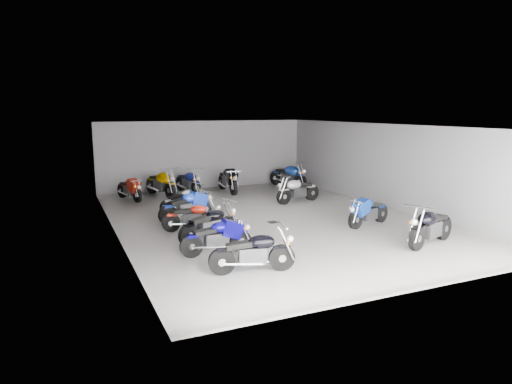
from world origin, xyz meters
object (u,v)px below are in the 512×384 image
motorcycle_left_b (217,237)px  drain_grate (273,222)px  motorcycle_right_a (431,227)px  motorcycle_back_b (161,183)px  motorcycle_right_f (298,190)px  motorcycle_back_f (288,176)px  motorcycle_left_f (184,201)px  motorcycle_back_c (188,182)px  motorcycle_left_c (210,224)px  motorcycle_back_a (130,189)px  motorcycle_right_c (368,212)px  motorcycle_left_a (253,252)px  motorcycle_back_d (228,180)px  motorcycle_left_d (193,217)px

motorcycle_left_b → drain_grate: bearing=133.0°
motorcycle_right_a → motorcycle_back_b: (-5.29, 10.27, 0.04)m
motorcycle_right_f → motorcycle_back_f: 3.72m
motorcycle_left_b → motorcycle_back_f: 10.76m
motorcycle_left_b → motorcycle_left_f: 5.15m
motorcycle_left_b → motorcycle_right_a: motorcycle_right_a is taller
motorcycle_right_f → motorcycle_back_f: (1.40, 3.45, 0.05)m
motorcycle_left_f → motorcycle_back_f: 6.99m
motorcycle_left_f → motorcycle_back_c: bearing=145.0°
drain_grate → motorcycle_left_c: bearing=-155.1°
motorcycle_back_a → motorcycle_back_b: bearing=175.7°
motorcycle_left_f → motorcycle_right_c: motorcycle_right_c is taller
motorcycle_left_a → motorcycle_right_c: (5.14, 2.46, -0.02)m
motorcycle_back_a → drain_grate: bearing=105.0°
motorcycle_back_f → motorcycle_back_d: bearing=-14.8°
motorcycle_left_a → motorcycle_right_a: 5.38m
motorcycle_right_f → motorcycle_left_c: bearing=116.7°
drain_grate → motorcycle_right_c: 3.14m
motorcycle_left_d → motorcycle_left_f: same height
motorcycle_right_c → motorcycle_right_a: bearing=169.1°
motorcycle_left_d → motorcycle_back_d: motorcycle_back_d is taller
motorcycle_left_b → motorcycle_right_a: bearing=75.8°
motorcycle_left_d → motorcycle_left_f: 2.61m
drain_grate → motorcycle_left_a: (-2.50, -4.10, 0.48)m
motorcycle_left_a → motorcycle_left_d: bearing=-164.4°
motorcycle_left_c → motorcycle_back_d: (3.18, 7.06, 0.08)m
motorcycle_left_d → motorcycle_back_a: bearing=-158.5°
motorcycle_back_b → motorcycle_back_f: motorcycle_back_b is taller
motorcycle_left_f → motorcycle_back_b: (-0.06, 3.52, 0.12)m
motorcycle_right_f → motorcycle_back_a: bearing=51.6°
motorcycle_left_d → motorcycle_right_c: 5.65m
motorcycle_left_f → motorcycle_right_f: size_ratio=0.87×
motorcycle_right_c → motorcycle_back_c: bearing=8.7°
motorcycle_left_f → motorcycle_right_a: 8.53m
motorcycle_left_d → motorcycle_back_c: (1.61, 6.29, 0.08)m
motorcycle_left_a → motorcycle_left_b: motorcycle_left_a is taller
drain_grate → motorcycle_left_d: size_ratio=0.17×
motorcycle_back_b → motorcycle_right_f: bearing=126.2°
motorcycle_left_a → motorcycle_back_b: (0.09, 10.27, 0.08)m
motorcycle_left_d → motorcycle_left_f: bearing=-177.5°
motorcycle_left_b → motorcycle_back_c: motorcycle_back_c is taller
motorcycle_left_f → motorcycle_back_c: size_ratio=0.84×
motorcycle_left_b → motorcycle_right_a: size_ratio=0.90×
drain_grate → motorcycle_back_b: size_ratio=0.14×
motorcycle_back_d → motorcycle_back_a: bearing=2.5°
motorcycle_right_a → motorcycle_right_c: size_ratio=1.12×
motorcycle_back_f → motorcycle_right_f: bearing=49.9°
motorcycle_back_c → motorcycle_back_d: bearing=151.9°
motorcycle_right_a → motorcycle_back_c: 11.20m
motorcycle_left_c → motorcycle_back_a: 7.14m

